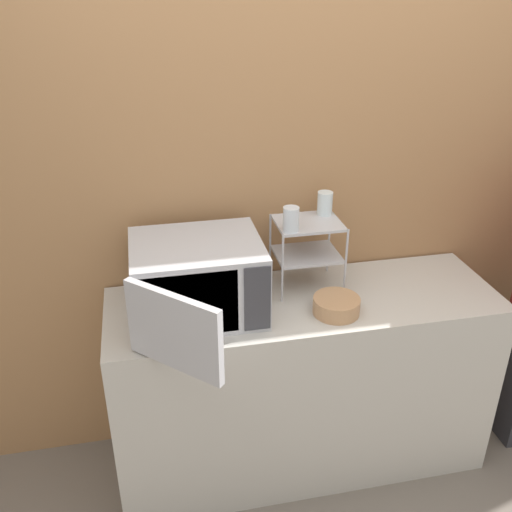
# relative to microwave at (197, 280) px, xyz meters

# --- Properties ---
(ground_plane) EXTENTS (12.00, 12.00, 0.00)m
(ground_plane) POSITION_rel_microwave_xyz_m (0.47, -0.27, -1.06)
(ground_plane) COLOR #6B6056
(wall_back) EXTENTS (8.00, 0.06, 2.60)m
(wall_back) POSITION_rel_microwave_xyz_m (0.47, 0.33, 0.24)
(wall_back) COLOR #9E7047
(wall_back) RESTS_ON ground_plane
(counter) EXTENTS (1.71, 0.56, 0.90)m
(counter) POSITION_rel_microwave_xyz_m (0.47, 0.01, -0.61)
(counter) COLOR #B7B2A8
(counter) RESTS_ON ground_plane
(microwave) EXTENTS (0.54, 0.74, 0.31)m
(microwave) POSITION_rel_microwave_xyz_m (0.00, 0.00, 0.00)
(microwave) COLOR #ADADB2
(microwave) RESTS_ON counter
(dish_rack) EXTENTS (0.29, 0.24, 0.31)m
(dish_rack) POSITION_rel_microwave_xyz_m (0.50, 0.13, 0.07)
(dish_rack) COLOR #B2B2B7
(dish_rack) RESTS_ON counter
(glass_front_left) EXTENTS (0.07, 0.07, 0.10)m
(glass_front_left) POSITION_rel_microwave_xyz_m (0.40, 0.06, 0.21)
(glass_front_left) COLOR silver
(glass_front_left) RESTS_ON dish_rack
(glass_back_right) EXTENTS (0.07, 0.07, 0.10)m
(glass_back_right) POSITION_rel_microwave_xyz_m (0.60, 0.20, 0.21)
(glass_back_right) COLOR silver
(glass_back_right) RESTS_ON dish_rack
(bowl) EXTENTS (0.19, 0.19, 0.07)m
(bowl) POSITION_rel_microwave_xyz_m (0.56, -0.12, -0.12)
(bowl) COLOR #AD7F56
(bowl) RESTS_ON counter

